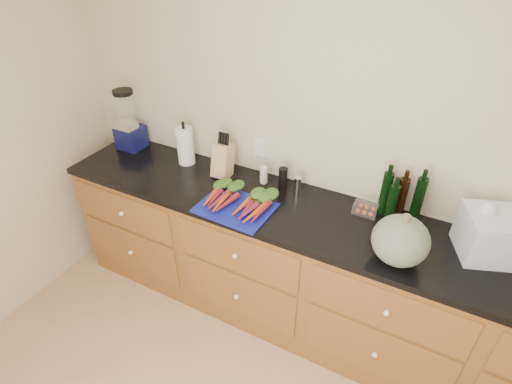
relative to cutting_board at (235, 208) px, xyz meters
The scene contains 15 objects.
wall_back 0.80m from the cutting_board, 42.36° to the left, with size 4.10×0.05×2.60m, color beige.
cabinets 0.74m from the cutting_board, 16.34° to the left, with size 3.60×0.64×0.90m.
countertop 0.56m from the cutting_board, 16.74° to the left, with size 3.64×0.62×0.04m, color black.
cutting_board is the anchor object (origin of this frame).
carrots 0.06m from the cutting_board, 90.00° to the left, with size 0.42×0.31×0.06m.
squash 0.96m from the cutting_board, ahead, with size 0.28×0.28×0.26m, color #596857.
blender_appliance 1.16m from the cutting_board, 163.86° to the left, with size 0.18×0.18×0.45m.
paper_towel 0.68m from the cutting_board, 151.46° to the left, with size 0.12×0.12×0.27m, color white.
knife_block 0.42m from the cutting_board, 131.80° to the left, with size 0.11×0.11×0.23m, color tan.
grinder_salt 0.34m from the cutting_board, 86.82° to the left, with size 0.05×0.05×0.12m, color silver.
grinder_pepper 0.38m from the cutting_board, 65.10° to the left, with size 0.06×0.06×0.15m, color black.
canister_chrome 0.43m from the cutting_board, 52.61° to the left, with size 0.05×0.05×0.11m, color white.
tomato_box 0.78m from the cutting_board, 25.07° to the left, with size 0.14×0.11×0.07m, color white.
bottles 0.96m from the cutting_board, 23.00° to the left, with size 0.24×0.12×0.29m.
grocery_bag 1.41m from the cutting_board, 11.53° to the left, with size 0.33×0.27×0.24m, color white, non-canonical shape.
Camera 1 is at (0.48, -0.52, 2.38)m, focal length 28.00 mm.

